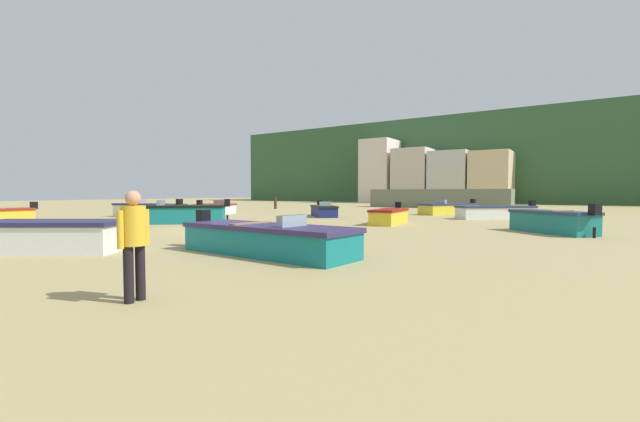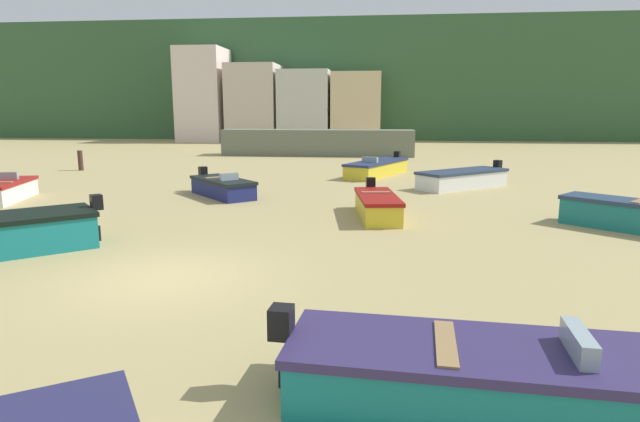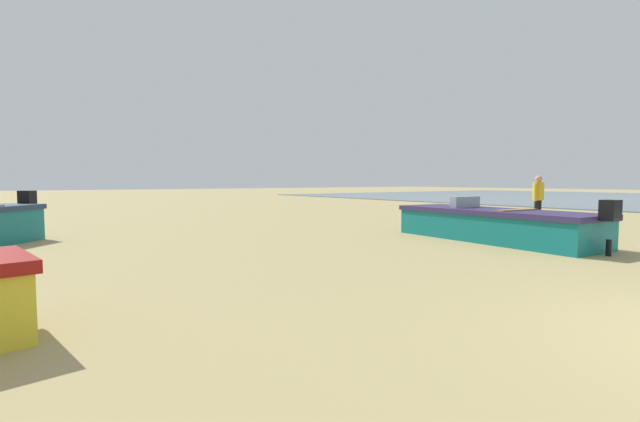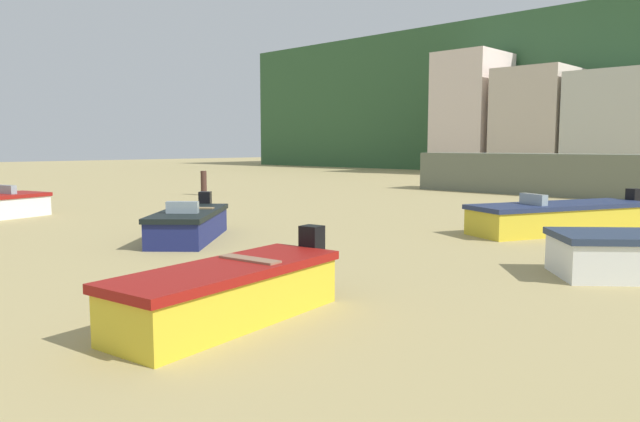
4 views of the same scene
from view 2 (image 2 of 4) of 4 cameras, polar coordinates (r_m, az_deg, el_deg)
ground_plane at (r=11.80m, az=-16.28°, el=-6.86°), size 160.00×160.00×0.00m
headland_hill at (r=76.54m, az=3.14°, el=13.25°), size 90.00×32.00×13.34m
harbor_pier at (r=40.70m, az=-0.23°, el=7.33°), size 14.39×2.40×1.95m
townhouse_far_left at (r=60.28m, az=-12.32°, el=12.00°), size 4.79×5.64×9.85m
townhouse_centre_right at (r=59.27m, az=-6.90°, el=11.35°), size 5.23×6.73×8.11m
townhouse_right at (r=58.31m, az=-1.49°, el=11.10°), size 5.28×6.84×7.43m
townhouse_far_right at (r=57.84m, az=3.96°, el=10.95°), size 5.04×6.88×7.17m
boat_teal_0 at (r=6.91m, az=18.32°, el=-16.50°), size 5.31×1.93×1.08m
boat_navy_1 at (r=21.96m, az=-10.38°, el=2.53°), size 3.36×3.51×1.05m
boat_yellow_2 at (r=17.48m, az=6.13°, el=0.57°), size 1.67×3.80×1.08m
boat_white_4 at (r=24.85m, az=15.00°, el=3.35°), size 4.45×4.09×1.12m
boat_teal_5 at (r=18.10m, az=29.72°, el=-0.27°), size 3.36×3.15×1.20m
boat_white_7 at (r=23.93m, az=-31.02°, el=1.87°), size 2.42×3.87×1.08m
boat_yellow_10 at (r=28.52m, az=6.12°, el=4.59°), size 3.49×5.34×1.11m
mooring_post_near_water at (r=33.73m, az=-24.23°, el=4.95°), size 0.28×0.28×1.14m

